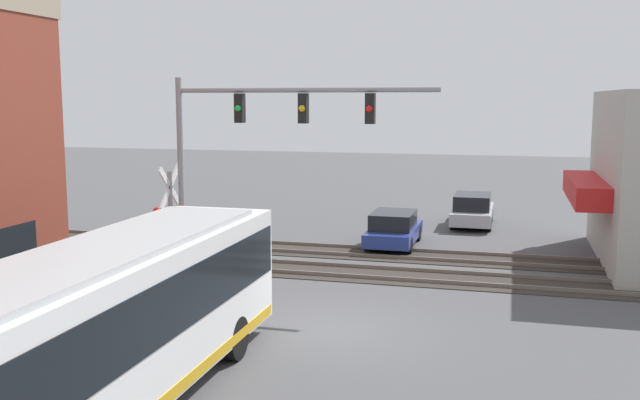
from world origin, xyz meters
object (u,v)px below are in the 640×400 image
at_px(crossing_signal, 170,212).
at_px(city_bus, 103,326).
at_px(parked_car_blue, 394,230).
at_px(parked_car_silver, 472,211).

bearing_deg(crossing_signal, city_bus, -160.11).
height_order(city_bus, parked_car_blue, city_bus).
bearing_deg(parked_car_blue, city_bus, 171.27).
height_order(city_bus, parked_car_silver, city_bus).
relative_size(parked_car_blue, parked_car_silver, 0.95).
bearing_deg(parked_car_silver, city_bus, 166.55).
relative_size(crossing_signal, parked_car_silver, 0.85).
bearing_deg(parked_car_blue, parked_car_silver, -26.38).
bearing_deg(city_bus, crossing_signal, 19.89).
bearing_deg(crossing_signal, parked_car_blue, -38.92).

